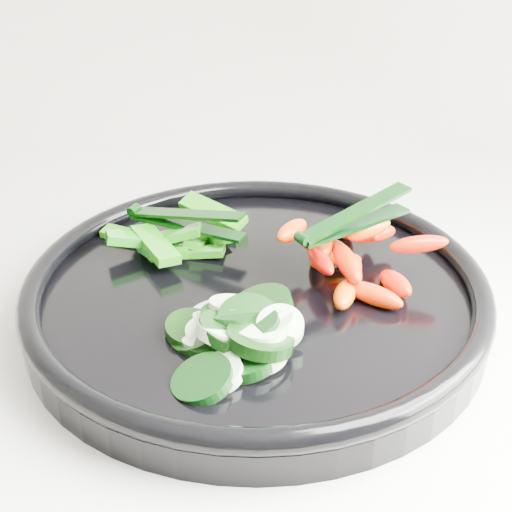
{
  "coord_description": "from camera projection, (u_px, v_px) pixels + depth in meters",
  "views": [
    {
      "loc": [
        0.51,
        1.16,
        1.27
      ],
      "look_at": [
        0.51,
        1.65,
        0.99
      ],
      "focal_mm": 50.0,
      "sensor_mm": 36.0,
      "label": 1
    }
  ],
  "objects": [
    {
      "name": "pepper_pile",
      "position": [
        174.0,
        238.0,
        0.63
      ],
      "size": [
        0.14,
        0.12,
        0.04
      ],
      "color": "#0B6F0A",
      "rests_on": "veggie_tray"
    },
    {
      "name": "carrot_pile",
      "position": [
        351.0,
        253.0,
        0.59
      ],
      "size": [
        0.14,
        0.16,
        0.05
      ],
      "color": "red",
      "rests_on": "veggie_tray"
    },
    {
      "name": "veggie_tray",
      "position": [
        256.0,
        293.0,
        0.58
      ],
      "size": [
        0.46,
        0.46,
        0.04
      ],
      "color": "black",
      "rests_on": "counter"
    },
    {
      "name": "tong_carrot",
      "position": [
        352.0,
        220.0,
        0.57
      ],
      "size": [
        0.1,
        0.08,
        0.02
      ],
      "color": "black",
      "rests_on": "carrot_pile"
    },
    {
      "name": "tong_pepper",
      "position": [
        183.0,
        219.0,
        0.63
      ],
      "size": [
        0.11,
        0.06,
        0.02
      ],
      "color": "black",
      "rests_on": "pepper_pile"
    },
    {
      "name": "cucumber_pile",
      "position": [
        234.0,
        332.0,
        0.51
      ],
      "size": [
        0.12,
        0.13,
        0.04
      ],
      "color": "black",
      "rests_on": "veggie_tray"
    }
  ]
}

